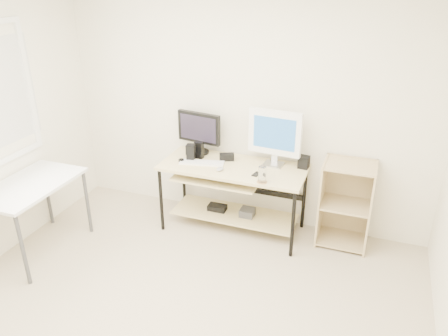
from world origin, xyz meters
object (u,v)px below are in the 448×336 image
at_px(audio_controller, 199,150).
at_px(side_table, 31,191).
at_px(desk, 231,184).
at_px(shelf_unit, 346,203).
at_px(black_monitor, 199,130).
at_px(white_imac, 275,134).

bearing_deg(audio_controller, side_table, -131.53).
bearing_deg(desk, side_table, -147.35).
bearing_deg(desk, shelf_unit, 7.77).
distance_m(desk, audio_controller, 0.49).
relative_size(shelf_unit, audio_controller, 4.92).
xyz_separation_m(side_table, black_monitor, (1.21, 1.26, 0.34)).
height_order(desk, side_table, same).
height_order(desk, shelf_unit, shelf_unit).
relative_size(white_imac, audio_controller, 3.21).
height_order(white_imac, audio_controller, white_imac).
relative_size(shelf_unit, white_imac, 1.54).
distance_m(desk, white_imac, 0.70).
relative_size(side_table, white_imac, 1.71).
relative_size(desk, shelf_unit, 1.67).
bearing_deg(black_monitor, desk, -15.70).
distance_m(side_table, white_imac, 2.43).
distance_m(side_table, shelf_unit, 3.09).
bearing_deg(side_table, desk, 32.65).
distance_m(desk, black_monitor, 0.68).
bearing_deg(black_monitor, white_imac, 6.09).
xyz_separation_m(black_monitor, white_imac, (0.85, -0.04, 0.07)).
relative_size(side_table, audio_controller, 5.47).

